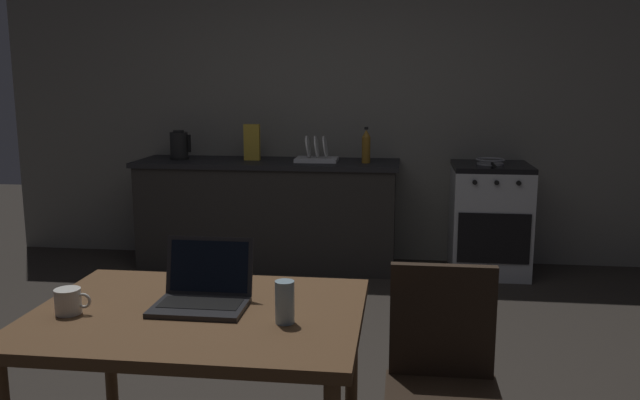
# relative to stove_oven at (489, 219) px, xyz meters

# --- Properties ---
(ground_plane) EXTENTS (12.00, 12.00, 0.00)m
(ground_plane) POSITION_rel_stove_oven_xyz_m (-1.27, -2.25, -0.44)
(ground_plane) COLOR #2D2823
(back_wall) EXTENTS (6.40, 0.10, 2.80)m
(back_wall) POSITION_rel_stove_oven_xyz_m (-0.97, 0.35, 0.96)
(back_wall) COLOR slate
(back_wall) RESTS_ON ground_plane
(kitchen_counter) EXTENTS (2.16, 0.64, 0.88)m
(kitchen_counter) POSITION_rel_stove_oven_xyz_m (-1.80, 0.00, 0.00)
(kitchen_counter) COLOR #282623
(kitchen_counter) RESTS_ON ground_plane
(stove_oven) EXTENTS (0.60, 0.62, 0.88)m
(stove_oven) POSITION_rel_stove_oven_xyz_m (0.00, 0.00, 0.00)
(stove_oven) COLOR #B7BABF
(stove_oven) RESTS_ON ground_plane
(dining_table) EXTENTS (1.14, 0.86, 0.75)m
(dining_table) POSITION_rel_stove_oven_xyz_m (-1.40, -3.18, 0.23)
(dining_table) COLOR brown
(dining_table) RESTS_ON ground_plane
(chair) EXTENTS (0.40, 0.40, 0.89)m
(chair) POSITION_rel_stove_oven_xyz_m (-0.55, -3.07, 0.07)
(chair) COLOR #2D2116
(chair) RESTS_ON ground_plane
(laptop) EXTENTS (0.32, 0.27, 0.22)m
(laptop) POSITION_rel_stove_oven_xyz_m (-1.39, -3.13, 0.36)
(laptop) COLOR #232326
(laptop) RESTS_ON dining_table
(electric_kettle) EXTENTS (0.18, 0.16, 0.24)m
(electric_kettle) POSITION_rel_stove_oven_xyz_m (-2.55, 0.00, 0.56)
(electric_kettle) COLOR black
(electric_kettle) RESTS_ON kitchen_counter
(bottle) EXTENTS (0.07, 0.07, 0.29)m
(bottle) POSITION_rel_stove_oven_xyz_m (-0.99, -0.05, 0.58)
(bottle) COLOR #8C601E
(bottle) RESTS_ON kitchen_counter
(frying_pan) EXTENTS (0.23, 0.40, 0.05)m
(frying_pan) POSITION_rel_stove_oven_xyz_m (-0.01, -0.03, 0.47)
(frying_pan) COLOR gray
(frying_pan) RESTS_ON stove_oven
(coffee_mug) EXTENTS (0.13, 0.09, 0.09)m
(coffee_mug) POSITION_rel_stove_oven_xyz_m (-1.82, -3.26, 0.36)
(coffee_mug) COLOR silver
(coffee_mug) RESTS_ON dining_table
(drinking_glass) EXTENTS (0.06, 0.06, 0.14)m
(drinking_glass) POSITION_rel_stove_oven_xyz_m (-1.07, -3.26, 0.38)
(drinking_glass) COLOR #99B7C6
(drinking_glass) RESTS_ON dining_table
(cereal_box) EXTENTS (0.13, 0.05, 0.30)m
(cereal_box) POSITION_rel_stove_oven_xyz_m (-1.94, 0.02, 0.59)
(cereal_box) COLOR gold
(cereal_box) RESTS_ON kitchen_counter
(dish_rack) EXTENTS (0.34, 0.26, 0.21)m
(dish_rack) POSITION_rel_stove_oven_xyz_m (-1.39, 0.00, 0.49)
(dish_rack) COLOR silver
(dish_rack) RESTS_ON kitchen_counter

